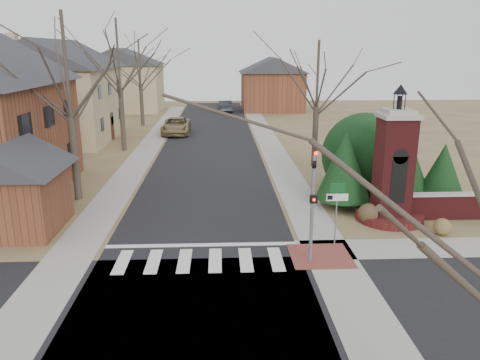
{
  "coord_description": "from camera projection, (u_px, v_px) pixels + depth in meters",
  "views": [
    {
      "loc": [
        0.83,
        -16.0,
        7.97
      ],
      "look_at": [
        1.8,
        6.0,
        1.81
      ],
      "focal_mm": 35.0,
      "sensor_mm": 36.0,
      "label": 1
    }
  ],
  "objects": [
    {
      "name": "main_street",
      "position": [
        210.0,
        149.0,
        38.67
      ],
      "size": [
        8.0,
        70.0,
        0.01
      ],
      "primitive_type": "cube",
      "color": "black",
      "rests_on": "ground"
    },
    {
      "name": "dry_shrub_left",
      "position": [
        368.0,
        213.0,
        22.13
      ],
      "size": [
        0.97,
        0.97,
        0.97
      ],
      "primitive_type": "sphere",
      "color": "#4C3B22",
      "rests_on": "ground"
    },
    {
      "name": "bare_tree_3",
      "position": [
        318.0,
        69.0,
        31.42
      ],
      "size": [
        7.0,
        7.0,
        9.7
      ],
      "color": "#473D33",
      "rests_on": "ground"
    },
    {
      "name": "sign_post",
      "position": [
        337.0,
        202.0,
        19.13
      ],
      "size": [
        0.9,
        0.07,
        2.75
      ],
      "color": "slate",
      "rests_on": "ground"
    },
    {
      "name": "bare_tree_1",
      "position": [
        118.0,
        49.0,
        36.21
      ],
      "size": [
        8.4,
        8.4,
        11.64
      ],
      "color": "#473D33",
      "rests_on": "ground"
    },
    {
      "name": "crosswalk_zone",
      "position": [
        200.0,
        261.0,
        18.27
      ],
      "size": [
        8.0,
        2.2,
        0.02
      ],
      "primitive_type": "cube",
      "color": "silver",
      "rests_on": "ground"
    },
    {
      "name": "curb_apron",
      "position": [
        320.0,
        256.0,
        18.67
      ],
      "size": [
        2.4,
        2.4,
        0.02
      ],
      "primitive_type": "cube",
      "color": "brown",
      "rests_on": "ground"
    },
    {
      "name": "evergreen_mass",
      "position": [
        364.0,
        152.0,
        26.38
      ],
      "size": [
        4.8,
        4.8,
        4.8
      ],
      "primitive_type": "sphere",
      "color": "black",
      "rests_on": "ground"
    },
    {
      "name": "garage_left",
      "position": [
        11.0,
        183.0,
        20.86
      ],
      "size": [
        4.8,
        4.8,
        4.29
      ],
      "color": "brown",
      "rests_on": "ground"
    },
    {
      "name": "bare_tree_0",
      "position": [
        65.0,
        55.0,
        23.79
      ],
      "size": [
        8.05,
        8.05,
        11.15
      ],
      "color": "#473D33",
      "rests_on": "ground"
    },
    {
      "name": "stop_bar",
      "position": [
        201.0,
        245.0,
        19.71
      ],
      "size": [
        8.0,
        0.35,
        0.02
      ],
      "primitive_type": "cube",
      "color": "silver",
      "rests_on": "ground"
    },
    {
      "name": "traffic_signal_pole",
      "position": [
        313.0,
        198.0,
        17.54
      ],
      "size": [
        0.28,
        0.41,
        4.5
      ],
      "color": "slate",
      "rests_on": "ground"
    },
    {
      "name": "dry_shrub_right",
      "position": [
        442.0,
        227.0,
        20.74
      ],
      "size": [
        0.76,
        0.76,
        0.76
      ],
      "primitive_type": "sphere",
      "color": "brown",
      "rests_on": "ground"
    },
    {
      "name": "ground",
      "position": [
        199.0,
        270.0,
        17.5
      ],
      "size": [
        120.0,
        120.0,
        0.0
      ],
      "primitive_type": "plane",
      "color": "brown",
      "rests_on": "ground"
    },
    {
      "name": "sidewalk_right_main",
      "position": [
        272.0,
        149.0,
        38.89
      ],
      "size": [
        2.0,
        60.0,
        0.02
      ],
      "primitive_type": "cube",
      "color": "gray",
      "rests_on": "ground"
    },
    {
      "name": "house_distant_left",
      "position": [
        122.0,
        79.0,
        62.03
      ],
      "size": [
        10.8,
        8.8,
        8.53
      ],
      "color": "tan",
      "rests_on": "ground"
    },
    {
      "name": "sidewalk_left",
      "position": [
        147.0,
        150.0,
        38.45
      ],
      "size": [
        2.0,
        60.0,
        0.02
      ],
      "primitive_type": "cube",
      "color": "gray",
      "rests_on": "ground"
    },
    {
      "name": "distant_car",
      "position": [
        225.0,
        106.0,
        61.7
      ],
      "size": [
        1.92,
        4.71,
        1.52
      ],
      "primitive_type": "imported",
      "rotation": [
        0.0,
        0.0,
        3.21
      ],
      "color": "#2D2E33",
      "rests_on": "ground"
    },
    {
      "name": "pickup_truck",
      "position": [
        176.0,
        126.0,
        45.58
      ],
      "size": [
        2.65,
        5.69,
        1.58
      ],
      "primitive_type": "imported",
      "rotation": [
        0.0,
        0.0,
        0.01
      ],
      "color": "olive",
      "rests_on": "ground"
    },
    {
      "name": "evergreen_mid",
      "position": [
        400.0,
        153.0,
        25.14
      ],
      "size": [
        3.4,
        3.4,
        4.7
      ],
      "color": "#473D33",
      "rests_on": "ground"
    },
    {
      "name": "evergreen_far",
      "position": [
        443.0,
        170.0,
        24.45
      ],
      "size": [
        2.4,
        2.4,
        3.3
      ],
      "color": "#473D33",
      "rests_on": "ground"
    },
    {
      "name": "house_distant_right",
      "position": [
        272.0,
        83.0,
        63.04
      ],
      "size": [
        8.8,
        8.8,
        7.3
      ],
      "color": "brown",
      "rests_on": "ground"
    },
    {
      "name": "brick_gate_monument",
      "position": [
        393.0,
        177.0,
        22.11
      ],
      "size": [
        3.2,
        3.2,
        6.47
      ],
      "color": "#541819",
      "rests_on": "ground"
    },
    {
      "name": "bare_tree_2",
      "position": [
        139.0,
        59.0,
        48.97
      ],
      "size": [
        7.35,
        7.35,
        10.19
      ],
      "color": "#473D33",
      "rests_on": "ground"
    },
    {
      "name": "cross_street",
      "position": [
        195.0,
        313.0,
        14.61
      ],
      "size": [
        120.0,
        8.0,
        0.01
      ],
      "primitive_type": "cube",
      "color": "black",
      "rests_on": "ground"
    },
    {
      "name": "house_stucco_left",
      "position": [
        58.0,
        89.0,
        41.66
      ],
      "size": [
        9.8,
        12.8,
        9.28
      ],
      "color": "tan",
      "rests_on": "ground"
    },
    {
      "name": "evergreen_near",
      "position": [
        344.0,
        164.0,
        23.93
      ],
      "size": [
        2.8,
        2.8,
        4.1
      ],
      "color": "#473D33",
      "rests_on": "ground"
    }
  ]
}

